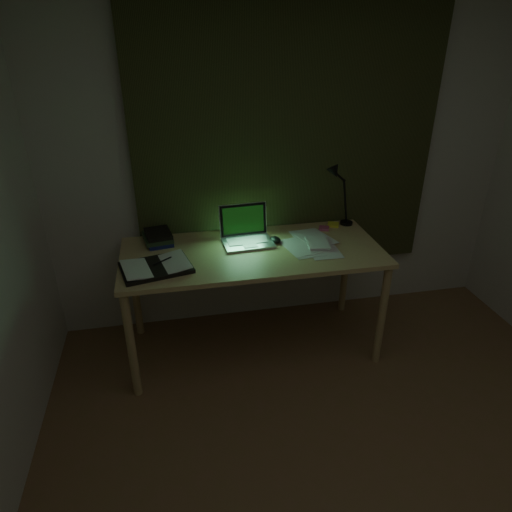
{
  "coord_description": "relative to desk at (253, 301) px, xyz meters",
  "views": [
    {
      "loc": [
        -0.87,
        -1.19,
        2.17
      ],
      "look_at": [
        -0.35,
        1.41,
        0.82
      ],
      "focal_mm": 32.0,
      "sensor_mm": 36.0,
      "label": 1
    }
  ],
  "objects": [
    {
      "name": "wall_back",
      "position": [
        0.35,
        0.47,
        0.85
      ],
      "size": [
        3.5,
        0.0,
        2.5
      ],
      "primitive_type": "cube",
      "color": "beige",
      "rests_on": "ground"
    },
    {
      "name": "curtain",
      "position": [
        0.35,
        0.43,
        1.05
      ],
      "size": [
        2.2,
        0.06,
        2.0
      ],
      "primitive_type": "cube",
      "color": "#2E3018",
      "rests_on": "wall_back"
    },
    {
      "name": "desk",
      "position": [
        0.0,
        0.0,
        0.0
      ],
      "size": [
        1.76,
        0.77,
        0.8
      ],
      "primitive_type": null,
      "color": "tan",
      "rests_on": "floor"
    },
    {
      "name": "laptop",
      "position": [
        -0.01,
        0.11,
        0.52
      ],
      "size": [
        0.37,
        0.41,
        0.25
      ],
      "primitive_type": null,
      "rotation": [
        0.0,
        0.0,
        0.07
      ],
      "color": "silver",
      "rests_on": "desk"
    },
    {
      "name": "open_textbook",
      "position": [
        -0.64,
        -0.14,
        0.42
      ],
      "size": [
        0.48,
        0.39,
        0.04
      ],
      "primitive_type": null,
      "rotation": [
        0.0,
        0.0,
        0.22
      ],
      "color": "white",
      "rests_on": "desk"
    },
    {
      "name": "book_stack",
      "position": [
        -0.63,
        0.25,
        0.45
      ],
      "size": [
        0.23,
        0.26,
        0.09
      ],
      "primitive_type": null,
      "rotation": [
        0.0,
        0.0,
        0.21
      ],
      "color": "white",
      "rests_on": "desk"
    },
    {
      "name": "loose_papers",
      "position": [
        0.41,
        0.02,
        0.41
      ],
      "size": [
        0.37,
        0.39,
        0.02
      ],
      "primitive_type": null,
      "rotation": [
        0.0,
        0.0,
        -0.12
      ],
      "color": "white",
      "rests_on": "desk"
    },
    {
      "name": "mouse",
      "position": [
        0.18,
        0.1,
        0.42
      ],
      "size": [
        0.09,
        0.11,
        0.04
      ],
      "primitive_type": "ellipsoid",
      "rotation": [
        0.0,
        0.0,
        0.23
      ],
      "color": "black",
      "rests_on": "desk"
    },
    {
      "name": "sticky_yellow",
      "position": [
        0.68,
        0.3,
        0.41
      ],
      "size": [
        0.11,
        0.11,
        0.02
      ],
      "primitive_type": "cube",
      "rotation": [
        0.0,
        0.0,
        -0.41
      ],
      "color": "yellow",
      "rests_on": "desk"
    },
    {
      "name": "sticky_pink",
      "position": [
        0.59,
        0.25,
        0.41
      ],
      "size": [
        0.1,
        0.1,
        0.02
      ],
      "primitive_type": "cube",
      "rotation": [
        0.0,
        0.0,
        -0.39
      ],
      "color": "#CF5079",
      "rests_on": "desk"
    },
    {
      "name": "desk_lamp",
      "position": [
        0.79,
        0.31,
        0.66
      ],
      "size": [
        0.4,
        0.35,
        0.52
      ],
      "primitive_type": null,
      "rotation": [
        0.0,
        0.0,
        0.26
      ],
      "color": "black",
      "rests_on": "desk"
    }
  ]
}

